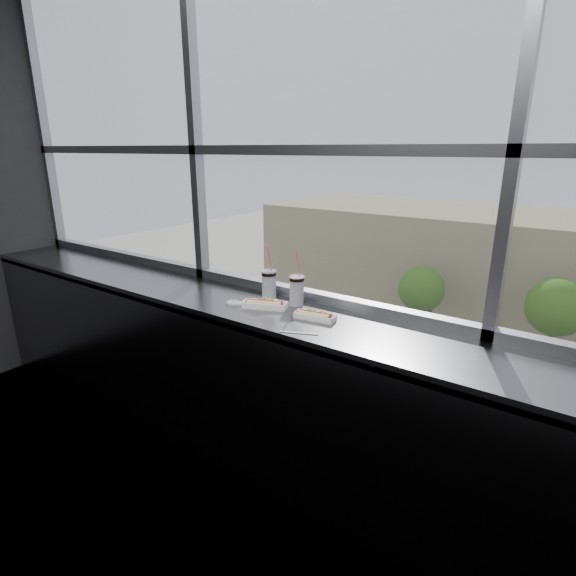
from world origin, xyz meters
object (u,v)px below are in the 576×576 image
Objects in this scene: car_far_a at (371,331)px; pedestrian_b at (520,349)px; loose_straw at (299,333)px; tree_center at (557,307)px; wrapper at (235,303)px; car_near_a at (256,361)px; hotdog_tray_left at (265,304)px; pedestrian_a at (429,318)px; soda_cup_left at (269,283)px; hotdog_tray_right at (315,315)px; soda_cup_right at (297,289)px; car_near_b at (395,409)px; car_near_c at (480,436)px; tree_left at (421,289)px.

car_far_a reaches higher than pedestrian_b.
tree_center is (-0.27, 28.49, -8.28)m from loose_straw.
wrapper reaches higher than tree_center.
car_near_a is 16.61m from pedestrian_b.
hotdog_tray_left is 0.04× the size of car_near_a.
pedestrian_b is 6.49m from pedestrian_a.
car_far_a is at bearing -22.22° from car_near_a.
soda_cup_left is at bearing -90.40° from tree_center.
pedestrian_b is (-1.70, 27.45, -11.17)m from hotdog_tray_right.
soda_cup_right is 1.71× the size of loose_straw.
car_near_a reaches higher than car_far_a.
soda_cup_left is 0.06× the size of car_near_b.
tree_center reaches higher than car_near_a.
car_near_c is at bearing 72.54° from loose_straw.
loose_straw reaches higher than car_near_a.
hotdog_tray_right is 0.04× the size of car_near_b.
car_near_a is at bearing 130.46° from soda_cup_right.
hotdog_tray_left reaches higher than car_far_a.
car_near_a is at bearing 107.33° from loose_straw.
hotdog_tray_left is at bearing -169.64° from car_near_b.
car_near_a is (-13.64, 16.29, -10.95)m from hotdog_tray_left.
pedestrian_b is (-1.36, 27.47, -11.17)m from hotdog_tray_left.
car_far_a is at bearing 112.90° from soda_cup_right.
soda_cup_left reaches higher than hotdog_tray_right.
car_near_a is 1.03× the size of car_far_a.
tree_center is (13.75, 12.00, 2.65)m from car_near_a.
soda_cup_left is at bearing -177.39° from car_near_c.
loose_straw reaches higher than car_far_a.
wrapper is 29.73m from pedestrian_b.
wrapper is at bearing -170.30° from car_near_b.
car_near_b is at bearing 106.57° from wrapper.
soda_cup_right is at bearing 30.34° from hotdog_tray_left.
soda_cup_left is 1.03× the size of soda_cup_right.
car_far_a is (-10.41, 24.27, -10.98)m from hotdog_tray_right.
car_far_a is at bearing 88.90° from hotdog_tray_left.
soda_cup_right is (0.20, 0.01, -0.00)m from soda_cup_left.
soda_cup_right is at bearing 102.62° from loose_straw.
loose_straw is 28.80m from car_far_a.
car_near_b is 13.35m from tree_center.
pedestrian_a is (-7.79, 28.82, -11.04)m from soda_cup_right.
tree_center reaches higher than pedestrian_a.
car_near_a reaches higher than pedestrian_b.
car_near_b is 1.21× the size of tree_left.
car_near_a is 18.44m from tree_center.
pedestrian_b is at bearing 92.67° from soda_cup_left.
wrapper is (-0.11, -0.21, -0.09)m from soda_cup_left.
car_near_b is (5.02, -8.00, -0.06)m from car_far_a.
hotdog_tray_right is 0.04× the size of tree_center.
soda_cup_left is 0.20m from soda_cup_right.
hotdog_tray_left is 0.43m from loose_straw.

